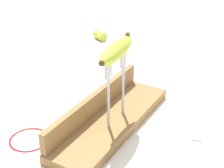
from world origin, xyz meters
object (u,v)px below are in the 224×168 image
Objects in this scene: fork_stand_center at (116,84)px; banana_raised_center at (116,50)px; banana_chunk_near at (100,35)px; wire_coil at (29,139)px; fork_fallen_near at (195,125)px.

fork_stand_center is 1.01× the size of banana_raised_center.
fork_stand_center is at bearing -144.14° from banana_chunk_near.
banana_chunk_near is 0.68× the size of wire_coil.
fork_stand_center is 0.95× the size of fork_fallen_near.
banana_raised_center reaches higher than wire_coil.
fork_fallen_near is at bearing -56.51° from banana_raised_center.
banana_raised_center is at bearing -144.14° from banana_chunk_near.
banana_chunk_near reaches higher than fork_fallen_near.
banana_chunk_near is (0.41, 0.56, 0.02)m from fork_fallen_near.
banana_chunk_near is at bearing 35.86° from banana_raised_center.
wire_coil is at bearing 133.77° from fork_stand_center.
banana_raised_center reaches higher than banana_chunk_near.
fork_fallen_near is at bearing -56.52° from fork_stand_center.
banana_chunk_near is 0.72m from wire_coil.
fork_fallen_near is (0.12, -0.18, -0.13)m from fork_stand_center.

